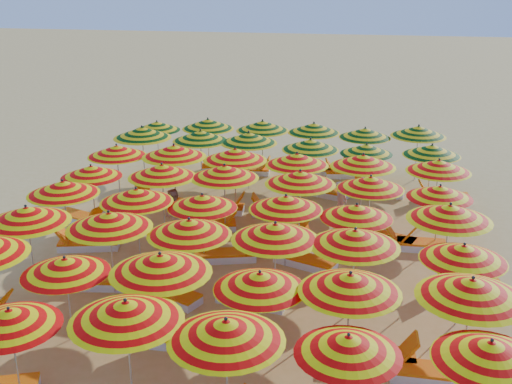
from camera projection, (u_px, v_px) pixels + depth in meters
ground at (253, 250)px, 18.40m from camera, size 120.00×120.00×0.00m
umbrella_1 at (10, 318)px, 11.57m from camera, size 2.12×2.12×1.97m
umbrella_2 at (126, 311)px, 11.38m from camera, size 2.31×2.31×2.21m
umbrella_3 at (226, 331)px, 10.85m from camera, size 2.41×2.41×2.17m
umbrella_4 at (348, 345)px, 10.77m from camera, size 1.85×1.85×1.96m
umbrella_5 at (491, 351)px, 10.48m from camera, size 2.04×2.04×2.04m
umbrella_7 at (65, 266)px, 13.50m from camera, size 2.45×2.45×2.00m
umbrella_8 at (160, 264)px, 13.09m from camera, size 2.33×2.33×2.26m
umbrella_9 at (260, 281)px, 12.83m from camera, size 2.03×2.03×2.02m
umbrella_10 at (350, 283)px, 12.46m from camera, size 2.34×2.34×2.17m
umbrella_11 at (472, 289)px, 12.11m from camera, size 2.37×2.37×2.24m
umbrella_12 at (27, 215)px, 15.65m from camera, size 2.45×2.45×2.25m
umbrella_13 at (109, 220)px, 15.38m from camera, size 2.29×2.29×2.22m
umbrella_14 at (189, 227)px, 15.12m from camera, size 2.67×2.67×2.15m
umbrella_15 at (275, 232)px, 14.79m from camera, size 2.47×2.47×2.19m
umbrella_16 at (355, 238)px, 14.45m from camera, size 2.39×2.39×2.19m
umbrella_17 at (464, 253)px, 14.03m from camera, size 2.54×2.54×2.04m
umbrella_18 at (63, 188)px, 17.84m from camera, size 2.12×2.12×2.13m
umbrella_19 at (136, 196)px, 17.29m from camera, size 2.48×2.48×2.11m
umbrella_20 at (202, 201)px, 17.12m from camera, size 2.51×2.51×2.01m
umbrella_21 at (286, 203)px, 16.83m from camera, size 2.48×2.48×2.09m
umbrella_22 at (357, 212)px, 16.44m from camera, size 2.34×2.34×2.00m
umbrella_23 at (450, 213)px, 15.81m from camera, size 2.31×2.31×2.24m
umbrella_24 at (91, 171)px, 19.63m from camera, size 1.94×1.94×2.00m
umbrella_25 at (162, 171)px, 19.12m from camera, size 2.46×2.46×2.19m
umbrella_26 at (224, 172)px, 19.04m from camera, size 2.49×2.49×2.19m
umbrella_27 at (300, 178)px, 18.51m from camera, size 2.45×2.45×2.19m
umbrella_28 at (371, 183)px, 18.40m from camera, size 2.57×2.57×2.07m
umbrella_29 at (440, 192)px, 17.96m from camera, size 2.41×2.41×1.96m
umbrella_30 at (117, 151)px, 21.47m from camera, size 2.44×2.44×2.09m
umbrella_31 at (174, 151)px, 20.95m from camera, size 2.46×2.46×2.24m
umbrella_32 at (235, 155)px, 20.70m from camera, size 2.36×2.36×2.20m
umbrella_33 at (297, 159)px, 20.35m from camera, size 2.43×2.43×2.16m
umbrella_34 at (363, 161)px, 20.07m from camera, size 2.35×2.35×2.20m
umbrella_35 at (439, 166)px, 19.77m from camera, size 2.38×2.38×2.13m
umbrella_36 at (142, 132)px, 23.27m from camera, size 2.69×2.69×2.24m
umbrella_37 at (200, 136)px, 23.08m from camera, size 2.61×2.61×2.16m
umbrella_38 at (249, 138)px, 22.79m from camera, size 2.36×2.36×2.17m
umbrella_39 at (310, 145)px, 22.14m from camera, size 2.16×2.16×2.11m
umbrella_40 at (367, 149)px, 22.18m from camera, size 2.27×2.27×1.93m
umbrella_41 at (432, 150)px, 21.61m from camera, size 2.16×2.16×2.07m
umbrella_42 at (157, 126)px, 25.31m from camera, size 2.34×2.34×1.94m
umbrella_43 at (208, 124)px, 24.88m from camera, size 2.65×2.65×2.14m
umbrella_44 at (262, 126)px, 24.52m from camera, size 2.36×2.36×2.16m
umbrella_45 at (314, 128)px, 24.37m from camera, size 2.17×2.17×2.11m
umbrella_46 at (365, 133)px, 23.87m from camera, size 2.57×2.57×2.05m
umbrella_47 at (418, 131)px, 23.70m from camera, size 2.14×2.14×2.17m
lounger_6 at (189, 340)px, 13.76m from camera, size 1.73×0.59×0.69m
lounger_7 at (376, 357)px, 13.16m from camera, size 1.75×0.64×0.69m
lounger_8 at (436, 374)px, 12.62m from camera, size 1.74×0.62×0.69m
lounger_9 at (95, 281)px, 16.27m from camera, size 1.80×0.83×0.69m
lounger_10 at (167, 293)px, 15.71m from camera, size 1.82×1.23×0.69m
lounger_11 at (254, 298)px, 15.46m from camera, size 1.81×0.87×0.69m
lounger_12 at (87, 244)px, 18.46m from camera, size 1.82×0.97×0.69m
lounger_13 at (227, 255)px, 17.74m from camera, size 1.82×1.02×0.69m
lounger_14 at (304, 260)px, 17.43m from camera, size 1.83×1.16×0.69m
lounger_15 at (464, 285)px, 16.12m from camera, size 1.81×0.88×0.69m
lounger_16 at (82, 218)px, 20.33m from camera, size 1.82×1.16×0.69m
lounger_17 at (210, 225)px, 19.74m from camera, size 1.82×1.01×0.69m
lounger_18 at (283, 231)px, 19.32m from camera, size 1.82×0.94×0.69m
lounger_19 at (388, 239)px, 18.80m from camera, size 1.82×1.17×0.69m
lounger_20 at (414, 244)px, 18.44m from camera, size 1.74×0.60×0.69m
lounger_21 at (161, 200)px, 21.82m from camera, size 1.82×0.96×0.69m
lounger_22 at (219, 208)px, 21.16m from camera, size 1.75×0.64×0.69m
lounger_23 at (277, 211)px, 20.91m from camera, size 1.78×0.74×0.69m
lounger_24 at (323, 191)px, 22.68m from camera, size 1.82×1.18×0.69m
lounger_25 at (378, 190)px, 22.78m from camera, size 1.81×0.87×0.69m
lounger_26 at (442, 197)px, 22.16m from camera, size 1.78×0.73×0.69m
lounger_27 at (221, 167)px, 25.40m from camera, size 1.83×1.08×0.69m
lounger_28 at (249, 170)px, 25.01m from camera, size 1.77×0.70×0.69m
lounger_29 at (328, 170)px, 24.98m from camera, size 1.83×1.12×0.69m
lounger_30 at (347, 173)px, 24.64m from camera, size 1.80×0.82×0.69m
beachgoer_b at (173, 214)px, 18.96m from camera, size 0.70×0.84×1.54m
beachgoer_a at (341, 205)px, 19.79m from camera, size 0.53×0.63×1.48m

